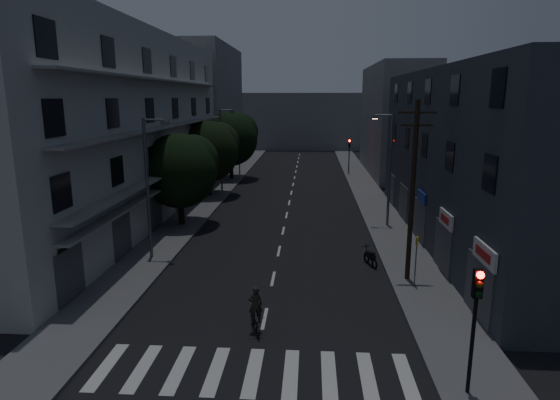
# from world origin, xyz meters

# --- Properties ---
(ground) EXTENTS (160.00, 160.00, 0.00)m
(ground) POSITION_xyz_m (0.00, 25.00, 0.00)
(ground) COLOR black
(ground) RESTS_ON ground
(sidewalk_left) EXTENTS (3.00, 90.00, 0.15)m
(sidewalk_left) POSITION_xyz_m (-7.50, 25.00, 0.07)
(sidewalk_left) COLOR #565659
(sidewalk_left) RESTS_ON ground
(sidewalk_right) EXTENTS (3.00, 90.00, 0.15)m
(sidewalk_right) POSITION_xyz_m (7.50, 25.00, 0.07)
(sidewalk_right) COLOR #565659
(sidewalk_right) RESTS_ON ground
(crosswalk) EXTENTS (10.90, 3.00, 0.01)m
(crosswalk) POSITION_xyz_m (-0.00, -2.00, 0.00)
(crosswalk) COLOR beige
(crosswalk) RESTS_ON ground
(lane_markings) EXTENTS (0.15, 60.50, 0.01)m
(lane_markings) POSITION_xyz_m (0.00, 31.25, 0.01)
(lane_markings) COLOR beige
(lane_markings) RESTS_ON ground
(building_left) EXTENTS (7.00, 36.00, 14.00)m
(building_left) POSITION_xyz_m (-11.98, 18.00, 6.99)
(building_left) COLOR #B0B1AB
(building_left) RESTS_ON ground
(building_right) EXTENTS (6.19, 28.00, 11.00)m
(building_right) POSITION_xyz_m (11.99, 14.00, 5.50)
(building_right) COLOR #2A3039
(building_right) RESTS_ON ground
(building_far_left) EXTENTS (6.00, 20.00, 16.00)m
(building_far_left) POSITION_xyz_m (-12.00, 48.00, 8.00)
(building_far_left) COLOR slate
(building_far_left) RESTS_ON ground
(building_far_right) EXTENTS (6.00, 20.00, 13.00)m
(building_far_right) POSITION_xyz_m (12.00, 42.00, 6.50)
(building_far_right) COLOR slate
(building_far_right) RESTS_ON ground
(building_far_end) EXTENTS (24.00, 8.00, 10.00)m
(building_far_end) POSITION_xyz_m (0.00, 70.00, 5.00)
(building_far_end) COLOR slate
(building_far_end) RESTS_ON ground
(tree_near) EXTENTS (5.38, 5.38, 6.64)m
(tree_near) POSITION_xyz_m (-7.47, 16.34, 4.30)
(tree_near) COLOR black
(tree_near) RESTS_ON sidewalk_left
(tree_mid) EXTENTS (5.70, 5.70, 7.02)m
(tree_mid) POSITION_xyz_m (-7.66, 26.81, 4.53)
(tree_mid) COLOR black
(tree_mid) RESTS_ON sidewalk_left
(tree_far) EXTENTS (6.12, 6.12, 7.56)m
(tree_far) POSITION_xyz_m (-7.14, 36.33, 4.89)
(tree_far) COLOR black
(tree_far) RESTS_ON sidewalk_left
(traffic_signal_near) EXTENTS (0.28, 0.37, 4.10)m
(traffic_signal_near) POSITION_xyz_m (6.92, -2.90, 3.10)
(traffic_signal_near) COLOR black
(traffic_signal_near) RESTS_ON sidewalk_right
(traffic_signal_far_right) EXTENTS (0.28, 0.37, 4.10)m
(traffic_signal_far_right) POSITION_xyz_m (6.52, 40.57, 3.10)
(traffic_signal_far_right) COLOR black
(traffic_signal_far_right) RESTS_ON sidewalk_right
(traffic_signal_far_left) EXTENTS (0.28, 0.37, 4.10)m
(traffic_signal_far_left) POSITION_xyz_m (-6.64, 38.80, 3.10)
(traffic_signal_far_left) COLOR black
(traffic_signal_far_left) RESTS_ON sidewalk_left
(street_lamp_left_near) EXTENTS (1.51, 0.25, 8.00)m
(street_lamp_left_near) POSITION_xyz_m (-7.24, 9.14, 4.60)
(street_lamp_left_near) COLOR #5A5C61
(street_lamp_left_near) RESTS_ON sidewalk_left
(street_lamp_right) EXTENTS (1.51, 0.25, 8.00)m
(street_lamp_right) POSITION_xyz_m (7.40, 17.03, 4.60)
(street_lamp_right) COLOR #5B5F63
(street_lamp_right) RESTS_ON sidewalk_right
(street_lamp_left_far) EXTENTS (1.51, 0.25, 8.00)m
(street_lamp_left_far) POSITION_xyz_m (-6.86, 29.24, 4.60)
(street_lamp_left_far) COLOR #515358
(street_lamp_left_far) RESTS_ON sidewalk_left
(utility_pole) EXTENTS (1.80, 0.24, 9.00)m
(utility_pole) POSITION_xyz_m (6.91, 6.63, 4.87)
(utility_pole) COLOR black
(utility_pole) RESTS_ON sidewalk_right
(bus_stop_sign) EXTENTS (0.06, 0.35, 2.52)m
(bus_stop_sign) POSITION_xyz_m (7.06, 5.66, 1.89)
(bus_stop_sign) COLOR #595B60
(bus_stop_sign) RESTS_ON sidewalk_right
(motorcycle) EXTENTS (0.71, 1.65, 1.09)m
(motorcycle) POSITION_xyz_m (5.31, 8.87, 0.43)
(motorcycle) COLOR black
(motorcycle) RESTS_ON ground
(cyclist) EXTENTS (0.99, 1.65, 1.97)m
(cyclist) POSITION_xyz_m (-0.24, 0.78, 0.67)
(cyclist) COLOR black
(cyclist) RESTS_ON ground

